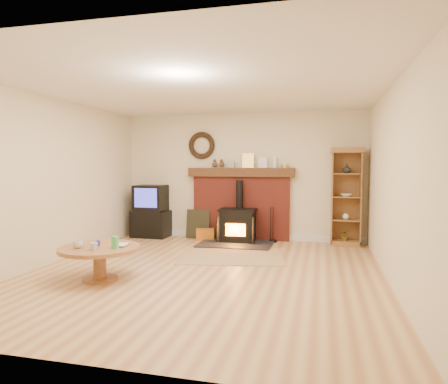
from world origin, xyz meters
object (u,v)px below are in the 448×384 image
(tv_unit, at_px, (151,212))
(curio_cabinet, at_px, (346,197))
(wood_stove, at_px, (238,227))
(coffee_table, at_px, (99,253))

(tv_unit, xyz_separation_m, curio_cabinet, (4.00, 0.09, 0.41))
(tv_unit, height_order, curio_cabinet, curio_cabinet)
(wood_stove, bearing_deg, tv_unit, 174.13)
(tv_unit, bearing_deg, coffee_table, -78.13)
(coffee_table, bearing_deg, wood_stove, 66.46)
(wood_stove, relative_size, tv_unit, 1.26)
(tv_unit, xyz_separation_m, coffee_table, (0.66, -3.14, -0.16))
(wood_stove, distance_m, tv_unit, 1.96)
(wood_stove, relative_size, curio_cabinet, 0.75)
(wood_stove, height_order, tv_unit, wood_stove)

